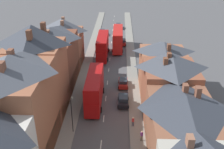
{
  "coord_description": "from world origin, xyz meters",
  "views": [
    {
      "loc": [
        2.44,
        -15.85,
        24.61
      ],
      "look_at": [
        0.93,
        29.51,
        2.08
      ],
      "focal_mm": 42.0,
      "sensor_mm": 36.0,
      "label": 1
    }
  ],
  "objects_px": {
    "car_parked_right_a": "(123,100)",
    "car_parked_left_b": "(123,42)",
    "double_decker_bus_lead": "(103,46)",
    "street_lamp": "(72,113)",
    "pedestrian_mid_left": "(142,135)",
    "car_near_silver": "(123,83)",
    "double_decker_bus_far_approaching": "(118,39)",
    "double_decker_bus_mid_street": "(95,88)",
    "car_far_grey": "(119,26)",
    "pedestrian_mid_right": "(133,121)",
    "car_mid_white": "(102,32)"
  },
  "relations": [
    {
      "from": "double_decker_bus_mid_street",
      "to": "car_far_grey",
      "type": "relative_size",
      "value": 2.72
    },
    {
      "from": "double_decker_bus_mid_street",
      "to": "pedestrian_mid_left",
      "type": "distance_m",
      "value": 12.42
    },
    {
      "from": "double_decker_bus_lead",
      "to": "car_near_silver",
      "type": "distance_m",
      "value": 15.75
    },
    {
      "from": "double_decker_bus_mid_street",
      "to": "car_parked_left_b",
      "type": "bearing_deg",
      "value": 80.53
    },
    {
      "from": "car_parked_right_a",
      "to": "pedestrian_mid_right",
      "type": "distance_m",
      "value": 6.37
    },
    {
      "from": "car_parked_left_b",
      "to": "pedestrian_mid_left",
      "type": "distance_m",
      "value": 39.33
    },
    {
      "from": "car_parked_right_a",
      "to": "street_lamp",
      "type": "xyz_separation_m",
      "value": [
        -7.35,
        -7.63,
        2.4
      ]
    },
    {
      "from": "double_decker_bus_lead",
      "to": "street_lamp",
      "type": "relative_size",
      "value": 1.96
    },
    {
      "from": "double_decker_bus_lead",
      "to": "car_parked_right_a",
      "type": "height_order",
      "value": "double_decker_bus_lead"
    },
    {
      "from": "street_lamp",
      "to": "double_decker_bus_lead",
      "type": "bearing_deg",
      "value": 85.16
    },
    {
      "from": "double_decker_bus_lead",
      "to": "double_decker_bus_mid_street",
      "type": "distance_m",
      "value": 20.78
    },
    {
      "from": "car_parked_right_a",
      "to": "car_parked_left_b",
      "type": "distance_m",
      "value": 29.85
    },
    {
      "from": "double_decker_bus_mid_street",
      "to": "car_mid_white",
      "type": "distance_m",
      "value": 38.17
    },
    {
      "from": "street_lamp",
      "to": "car_near_silver",
      "type": "bearing_deg",
      "value": 62.29
    },
    {
      "from": "street_lamp",
      "to": "car_mid_white",
      "type": "bearing_deg",
      "value": 88.57
    },
    {
      "from": "car_near_silver",
      "to": "pedestrian_mid_left",
      "type": "xyz_separation_m",
      "value": [
        2.48,
        -15.77,
        0.23
      ]
    },
    {
      "from": "double_decker_bus_lead",
      "to": "street_lamp",
      "type": "distance_m",
      "value": 28.93
    },
    {
      "from": "car_far_grey",
      "to": "car_mid_white",
      "type": "bearing_deg",
      "value": -124.79
    },
    {
      "from": "double_decker_bus_mid_street",
      "to": "car_parked_left_b",
      "type": "xyz_separation_m",
      "value": [
        4.91,
        29.43,
        -2.0
      ]
    },
    {
      "from": "double_decker_bus_mid_street",
      "to": "street_lamp",
      "type": "relative_size",
      "value": 1.96
    },
    {
      "from": "car_parked_left_b",
      "to": "car_far_grey",
      "type": "height_order",
      "value": "car_far_grey"
    },
    {
      "from": "car_parked_left_b",
      "to": "street_lamp",
      "type": "height_order",
      "value": "street_lamp"
    },
    {
      "from": "double_decker_bus_mid_street",
      "to": "street_lamp",
      "type": "xyz_separation_m",
      "value": [
        -2.44,
        -8.05,
        0.43
      ]
    },
    {
      "from": "double_decker_bus_far_approaching",
      "to": "car_parked_right_a",
      "type": "bearing_deg",
      "value": -87.19
    },
    {
      "from": "car_parked_right_a",
      "to": "car_parked_left_b",
      "type": "xyz_separation_m",
      "value": [
        0.0,
        29.85,
        -0.02
      ]
    },
    {
      "from": "car_mid_white",
      "to": "car_parked_left_b",
      "type": "bearing_deg",
      "value": -54.41
    },
    {
      "from": "double_decker_bus_mid_street",
      "to": "pedestrian_mid_right",
      "type": "distance_m",
      "value": 9.33
    },
    {
      "from": "double_decker_bus_far_approaching",
      "to": "car_mid_white",
      "type": "bearing_deg",
      "value": 112.48
    },
    {
      "from": "double_decker_bus_lead",
      "to": "pedestrian_mid_left",
      "type": "distance_m",
      "value": 31.53
    },
    {
      "from": "car_parked_left_b",
      "to": "pedestrian_mid_left",
      "type": "xyz_separation_m",
      "value": [
        2.48,
        -39.25,
        0.22
      ]
    },
    {
      "from": "double_decker_bus_far_approaching",
      "to": "car_parked_left_b",
      "type": "relative_size",
      "value": 2.77
    },
    {
      "from": "double_decker_bus_far_approaching",
      "to": "pedestrian_mid_right",
      "type": "xyz_separation_m",
      "value": [
        2.72,
        -32.91,
        -1.78
      ]
    },
    {
      "from": "car_parked_right_a",
      "to": "car_mid_white",
      "type": "relative_size",
      "value": 0.99
    },
    {
      "from": "car_parked_right_a",
      "to": "double_decker_bus_lead",
      "type": "bearing_deg",
      "value": 103.04
    },
    {
      "from": "double_decker_bus_far_approaching",
      "to": "car_mid_white",
      "type": "distance_m",
      "value": 12.95
    },
    {
      "from": "car_near_silver",
      "to": "car_mid_white",
      "type": "distance_m",
      "value": 32.74
    },
    {
      "from": "car_parked_right_a",
      "to": "car_mid_white",
      "type": "distance_m",
      "value": 39.01
    },
    {
      "from": "car_parked_right_a",
      "to": "double_decker_bus_far_approaching",
      "type": "bearing_deg",
      "value": 92.81
    },
    {
      "from": "double_decker_bus_far_approaching",
      "to": "double_decker_bus_mid_street",
      "type": "bearing_deg",
      "value": -97.8
    },
    {
      "from": "double_decker_bus_lead",
      "to": "street_lamp",
      "type": "xyz_separation_m",
      "value": [
        -2.44,
        -28.83,
        0.43
      ]
    },
    {
      "from": "pedestrian_mid_right",
      "to": "pedestrian_mid_left",
      "type": "bearing_deg",
      "value": -71.43
    },
    {
      "from": "car_parked_right_a",
      "to": "car_mid_white",
      "type": "bearing_deg",
      "value": 99.14
    },
    {
      "from": "car_parked_left_b",
      "to": "car_mid_white",
      "type": "distance_m",
      "value": 10.65
    },
    {
      "from": "double_decker_bus_far_approaching",
      "to": "street_lamp",
      "type": "bearing_deg",
      "value": -99.98
    },
    {
      "from": "pedestrian_mid_right",
      "to": "street_lamp",
      "type": "distance_m",
      "value": 9.14
    },
    {
      "from": "double_decker_bus_mid_street",
      "to": "car_mid_white",
      "type": "bearing_deg",
      "value": 91.94
    },
    {
      "from": "car_mid_white",
      "to": "street_lamp",
      "type": "bearing_deg",
      "value": -91.43
    },
    {
      "from": "double_decker_bus_mid_street",
      "to": "double_decker_bus_far_approaching",
      "type": "distance_m",
      "value": 26.52
    },
    {
      "from": "pedestrian_mid_left",
      "to": "pedestrian_mid_right",
      "type": "relative_size",
      "value": 1.0
    },
    {
      "from": "car_parked_right_a",
      "to": "pedestrian_mid_left",
      "type": "relative_size",
      "value": 2.53
    }
  ]
}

